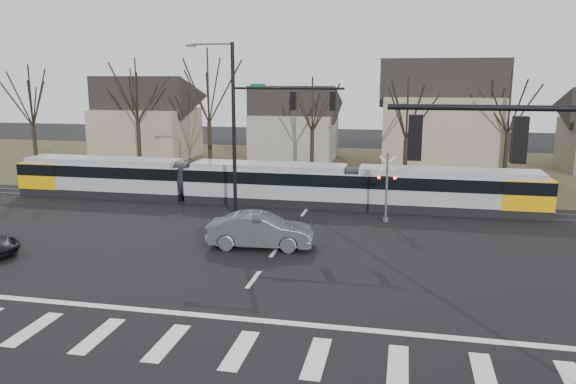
# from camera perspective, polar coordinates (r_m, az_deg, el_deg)

# --- Properties ---
(ground) EXTENTS (140.00, 140.00, 0.00)m
(ground) POSITION_cam_1_polar(r_m,az_deg,el_deg) (21.83, -4.94, -10.67)
(ground) COLOR black
(grass_verge) EXTENTS (140.00, 28.00, 0.01)m
(grass_verge) POSITION_cam_1_polar(r_m,az_deg,el_deg) (52.30, 5.18, 2.55)
(grass_verge) COLOR #38331E
(grass_verge) RESTS_ON ground
(crosswalk) EXTENTS (27.00, 2.60, 0.01)m
(crosswalk) POSITION_cam_1_polar(r_m,az_deg,el_deg) (18.38, -8.64, -15.24)
(crosswalk) COLOR silver
(crosswalk) RESTS_ON ground
(stop_line) EXTENTS (28.00, 0.35, 0.01)m
(stop_line) POSITION_cam_1_polar(r_m,az_deg,el_deg) (20.25, -6.43, -12.53)
(stop_line) COLOR silver
(stop_line) RESTS_ON ground
(lane_dashes) EXTENTS (0.18, 30.00, 0.01)m
(lane_dashes) POSITION_cam_1_polar(r_m,az_deg,el_deg) (36.74, 2.24, -1.33)
(lane_dashes) COLOR silver
(lane_dashes) RESTS_ON ground
(rail_pair) EXTENTS (90.00, 1.52, 0.06)m
(rail_pair) POSITION_cam_1_polar(r_m,az_deg,el_deg) (36.54, 2.19, -1.36)
(rail_pair) COLOR #59595E
(rail_pair) RESTS_ON ground
(tram) EXTENTS (35.20, 2.61, 2.67)m
(tram) POSITION_cam_1_polar(r_m,az_deg,el_deg) (37.03, -2.20, 1.06)
(tram) COLOR gray
(tram) RESTS_ON ground
(sedan) EXTENTS (2.75, 5.49, 1.70)m
(sedan) POSITION_cam_1_polar(r_m,az_deg,el_deg) (27.63, -2.83, -3.93)
(sedan) COLOR #464A4D
(sedan) RESTS_ON ground
(signal_pole_far) EXTENTS (9.28, 0.44, 10.20)m
(signal_pole_far) POSITION_cam_1_polar(r_m,az_deg,el_deg) (32.97, -2.87, 7.19)
(signal_pole_far) COLOR black
(signal_pole_far) RESTS_ON ground
(rail_crossing_signal) EXTENTS (1.08, 0.36, 4.00)m
(rail_crossing_signal) POSITION_cam_1_polar(r_m,az_deg,el_deg) (32.74, 9.98, 0.25)
(rail_crossing_signal) COLOR #59595B
(rail_crossing_signal) RESTS_ON ground
(tree_row) EXTENTS (59.20, 7.20, 10.00)m
(tree_row) POSITION_cam_1_polar(r_m,az_deg,el_deg) (45.59, 6.92, 7.49)
(tree_row) COLOR black
(tree_row) RESTS_ON ground
(house_a) EXTENTS (9.72, 8.64, 8.60)m
(house_a) POSITION_cam_1_polar(r_m,az_deg,el_deg) (59.39, -14.21, 7.67)
(house_a) COLOR gray
(house_a) RESTS_ON ground
(house_b) EXTENTS (8.64, 7.56, 7.65)m
(house_b) POSITION_cam_1_polar(r_m,az_deg,el_deg) (56.53, 0.66, 7.33)
(house_b) COLOR gray
(house_b) RESTS_ON ground
(house_c) EXTENTS (10.80, 8.64, 10.10)m
(house_c) POSITION_cam_1_polar(r_m,az_deg,el_deg) (52.48, 15.32, 7.96)
(house_c) COLOR gray
(house_c) RESTS_ON ground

